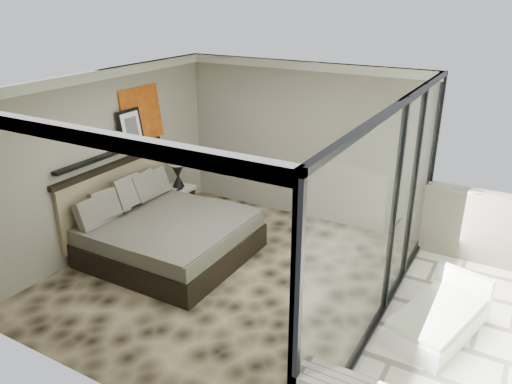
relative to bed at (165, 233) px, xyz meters
The scene contains 13 objects.
floor 1.23m from the bed, ahead, with size 5.00×5.00×0.00m, color black.
ceiling 2.69m from the bed, ahead, with size 4.50×5.00×0.02m, color silver.
back_wall 2.88m from the bed, 64.22° to the left, with size 4.50×0.02×2.80m, color gray.
left_wall 1.48m from the bed, behind, with size 0.02×5.00×2.80m, color gray.
glass_wall 3.57m from the bed, ahead, with size 0.08×5.00×2.80m, color white.
terrace_slab 4.94m from the bed, ahead, with size 3.00×5.00×0.12m, color silver.
picture_ledge 1.51m from the bed, behind, with size 0.12×2.20×0.05m, color black.
bed is the anchor object (origin of this frame).
nightstand 1.59m from the bed, 120.65° to the left, with size 0.49×0.49×0.49m, color black.
table_lamp 1.73m from the bed, 120.26° to the left, with size 0.38×0.38×0.70m.
abstract_canvas 2.07m from the bed, 141.89° to the left, with size 0.04×0.90×0.90m, color #A4470E.
framed_print 1.81m from the bed, 154.31° to the left, with size 0.03×0.50×0.60m, color black.
lounger 4.13m from the bed, ahead, with size 1.06×1.57×0.56m.
Camera 1 is at (3.52, -5.28, 3.87)m, focal length 35.00 mm.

